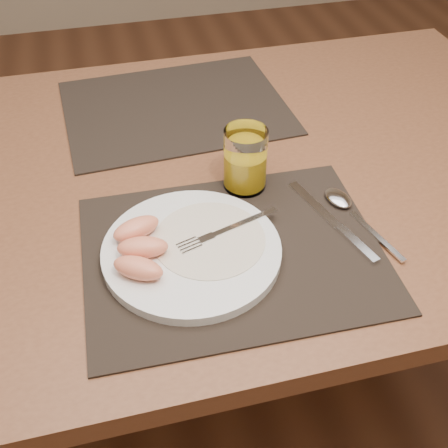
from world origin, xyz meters
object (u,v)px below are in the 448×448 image
Objects in this scene: table at (214,202)px; knife at (338,227)px; juice_glass at (245,162)px; spoon at (344,203)px; placemat_near at (233,252)px; fork at (220,233)px; placemat_far at (175,107)px; plate at (192,251)px.

knife is (0.16, -0.21, 0.09)m from table.
table is at bearing 126.45° from knife.
table is at bearing 120.07° from juice_glass.
juice_glass is at bearing 146.99° from spoon.
placemat_near is 2.62× the size of fork.
knife is at bearing -120.90° from spoon.
table is 0.22m from fork.
placemat_near is at bearing -111.92° from juice_glass.
placemat_near is 0.17m from juice_glass.
knife is 0.06m from spoon.
placemat_near reaches higher than table.
juice_glass is at bearing -59.93° from table.
plate is at bearing -97.11° from placemat_far.
juice_glass reaches higher than placemat_far.
fork is at bearing -120.62° from juice_glass.
fork is at bearing 175.09° from knife.
juice_glass is (0.06, 0.15, 0.05)m from placemat_near.
spoon reaches higher than knife.
spoon is at bearing 59.10° from knife.
juice_glass is (-0.14, 0.09, 0.04)m from spoon.
placemat_near and placemat_far have the same top height.
placemat_far is 1.67× the size of plate.
placemat_near is at bearing -7.58° from plate.
placemat_far is 2.62× the size of fork.
knife is (0.19, -0.02, -0.02)m from fork.
plate is 0.19m from juice_glass.
placemat_far is at bearing 97.65° from table.
placemat_far is 2.08× the size of knife.
placemat_far is at bearing 113.24° from knife.
fork reaches higher than placemat_near.
juice_glass is at bearing 68.08° from placemat_near.
placemat_near is at bearing -88.97° from placemat_far.
juice_glass is at bearing 49.44° from plate.
plate reaches higher than knife.
placemat_far is at bearing 91.03° from placemat_near.
plate is 1.57× the size of fork.
juice_glass is (0.12, 0.14, 0.04)m from plate.
spoon is (0.21, 0.06, 0.01)m from placemat_near.
table is at bearing 68.50° from plate.
plate is at bearing -111.50° from table.
fork is (-0.01, 0.03, 0.02)m from placemat_near.
plate reaches higher than spoon.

